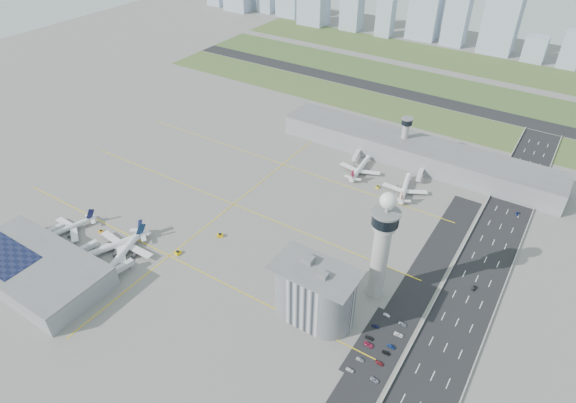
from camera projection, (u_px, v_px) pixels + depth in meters
The scene contains 60 objects.
ground at pixel (256, 252), 281.34m from camera, with size 1000.00×1000.00×0.00m, color gray.
grass_strip_0 at pixel (381, 106), 442.86m from camera, with size 480.00×50.00×0.08m, color #405227.
grass_strip_1 at pixel (411, 79), 493.79m from camera, with size 480.00×60.00×0.08m, color #3F582A.
grass_strip_2 at pixel (437, 57), 548.11m from camera, with size 480.00×70.00×0.08m, color #4F642F.
runway at pixel (397, 92), 467.97m from camera, with size 480.00×22.00×0.10m, color black.
highway at pixel (449, 339), 230.97m from camera, with size 28.00×500.00×0.10m, color black.
barrier_left at pixel (422, 326), 236.77m from camera, with size 0.60×500.00×1.20m, color #9E9E99.
barrier_right at pixel (479, 351), 224.51m from camera, with size 0.60×500.00×1.20m, color #9E9E99.
landside_road at pixel (393, 330), 235.13m from camera, with size 18.00×260.00×0.08m, color black.
parking_lot at pixel (379, 346), 227.85m from camera, with size 20.00×44.00×0.10m, color black.
taxiway_line_h_0 at pixel (169, 256), 278.48m from camera, with size 260.00×0.60×0.01m, color yellow.
taxiway_line_h_1 at pixel (233, 204), 319.22m from camera, with size 260.00×0.60×0.01m, color yellow.
taxiway_line_h_2 at pixel (283, 164), 359.96m from camera, with size 260.00×0.60×0.01m, color yellow.
taxiway_line_v at pixel (233, 204), 319.22m from camera, with size 0.60×260.00×0.01m, color yellow.
control_tower at pixel (382, 243), 234.60m from camera, with size 14.00×14.00×64.50m.
secondary_tower at pixel (405, 134), 358.98m from camera, with size 8.60×8.60×31.90m.
admin_building at pixel (314, 293), 234.62m from camera, with size 42.00×24.00×33.50m.
terminal_pier at pixel (415, 152), 359.67m from camera, with size 210.00×32.00×15.80m.
near_terminal at pixel (35, 269), 260.41m from camera, with size 84.00×42.00×13.00m.
airplane_near_a at pixel (66, 226), 292.79m from camera, with size 35.28×29.99×9.88m, color white, non-canonical shape.
airplane_near_b at pixel (113, 243), 279.47m from camera, with size 39.83×33.85×11.15m, color white, non-canonical shape.
airplane_near_c at pixel (125, 247), 276.56m from camera, with size 39.97×33.98×11.19m, color white, non-canonical shape.
airplane_far_a at pixel (360, 165), 349.02m from camera, with size 36.49×31.02×10.22m, color white, non-canonical shape.
airplane_far_b at pixel (405, 185), 328.46m from camera, with size 36.54×31.06×10.23m, color white, non-canonical shape.
jet_bridge_near_0 at pixel (43, 237), 287.71m from camera, with size 14.00×3.00×5.70m, color silver, non-canonical shape.
jet_bridge_near_1 at pixel (75, 255), 274.57m from camera, with size 14.00×3.00×5.70m, color silver, non-canonical shape.
jet_bridge_near_2 at pixel (111, 276), 261.44m from camera, with size 14.00×3.00×5.70m, color silver, non-canonical shape.
jet_bridge_far_0 at pixel (359, 153), 368.42m from camera, with size 14.00×3.00×5.70m, color silver, non-canonical shape.
jet_bridge_far_1 at pixel (421, 172), 346.53m from camera, with size 14.00×3.00×5.70m, color silver, non-canonical shape.
tug_0 at pixel (101, 231), 295.11m from camera, with size 2.07×3.02×1.75m, color #F79503, non-canonical shape.
tug_1 at pixel (120, 253), 278.77m from camera, with size 2.20×3.19×1.86m, color gold, non-canonical shape.
tug_2 at pixel (178, 253), 279.25m from camera, with size 2.42×3.53×2.05m, color #FDCE00, non-canonical shape.
tug_3 at pixel (220, 235), 291.94m from camera, with size 2.50×3.63×2.11m, color #F4BA01, non-canonical shape.
tug_4 at pixel (355, 173), 348.72m from camera, with size 2.41×3.50×2.04m, color #E79200, non-canonical shape.
tug_5 at pixel (378, 187), 334.34m from camera, with size 2.08×3.03×1.76m, color yellow, non-canonical shape.
car_lot_0 at pixel (350, 370), 216.51m from camera, with size 1.56×3.87×1.32m, color silver.
car_lot_1 at pixel (360, 360), 220.94m from camera, with size 1.28×3.67×1.21m, color gray.
car_lot_2 at pixel (369, 345), 227.58m from camera, with size 2.15×4.65×1.29m, color #B1264D.
car_lot_3 at pixel (370, 338), 230.75m from camera, with size 1.62×3.99×1.16m, color black.
car_lot_4 at pixel (376, 326), 236.50m from camera, with size 1.46×3.63×1.24m, color navy.
car_lot_5 at pixel (387, 315), 242.18m from camera, with size 1.20×3.43×1.13m, color white.
car_lot_6 at pixel (374, 380), 212.48m from camera, with size 1.87×4.05×1.12m, color gray.
car_lot_7 at pixel (380, 363), 219.47m from camera, with size 1.58×3.90×1.13m, color maroon.
car_lot_8 at pixel (386, 353), 223.89m from camera, with size 1.53×3.80×1.29m, color black.
car_lot_9 at pixel (391, 347), 226.71m from camera, with size 1.32×3.79×1.25m, color #0D1E53.
car_lot_10 at pixel (399, 335), 232.31m from camera, with size 2.14×4.64×1.29m, color white.
car_lot_11 at pixel (403, 324), 237.60m from camera, with size 1.71×4.20×1.22m, color gray.
car_hw_1 at pixel (474, 288), 257.02m from camera, with size 1.37×3.93×1.29m, color black.
car_hw_2 at pixel (517, 214), 310.01m from camera, with size 1.90×4.11×1.14m, color navy.
car_hw_4 at pixel (516, 167), 356.22m from camera, with size 1.30×3.24×1.10m, color gray.
skyline_bldg_2 at pixel (267, 2), 693.05m from camera, with size 22.81×18.25×26.79m, color #9EADC1.
skyline_bldg_3 at pixel (290, 2), 673.94m from camera, with size 32.30×25.84×36.93m, color #9EADC1.
skyline_bldg_4 at pixel (314, 1), 635.01m from camera, with size 35.81×28.65×60.36m, color #9EADC1.
skyline_bldg_5 at pixel (352, 3), 612.32m from camera, with size 25.49×20.39×66.89m, color #9EADC1.
skyline_bldg_6 at pixel (385, 18), 596.75m from camera, with size 20.04×16.03×45.20m, color #9EADC1.
skyline_bldg_7 at pixel (425, 13), 585.99m from camera, with size 35.76×28.61×61.22m, color #9EADC1.
skyline_bldg_8 at pixel (459, 9), 558.32m from camera, with size 26.33×21.06×83.39m, color #9EADC1.
skyline_bldg_9 at pixel (501, 25), 543.35m from camera, with size 36.96×29.57×62.11m, color #9EADC1.
skyline_bldg_10 at pixel (535, 49), 528.79m from camera, with size 23.01×18.41×27.75m, color #9EADC1.
skyline_bldg_11 at pixel (572, 50), 509.92m from camera, with size 20.22×16.18×38.97m, color #9EADC1.
Camera 1 is at (129.70, -166.18, 189.58)m, focal length 30.00 mm.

